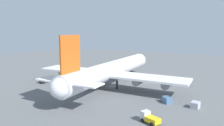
% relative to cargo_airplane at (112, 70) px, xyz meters
% --- Properties ---
extents(ground_plane, '(257.97, 257.97, 0.00)m').
position_rel_cargo_airplane_xyz_m(ground_plane, '(0.21, 0.00, -6.36)').
color(ground_plane, slate).
extents(cargo_airplane, '(64.49, 57.88, 20.14)m').
position_rel_cargo_airplane_xyz_m(cargo_airplane, '(0.00, 0.00, 0.00)').
color(cargo_airplane, silver).
rests_on(cargo_airplane, ground_plane).
extents(catering_truck, '(4.50, 2.26, 2.34)m').
position_rel_cargo_airplane_xyz_m(catering_truck, '(-8.16, 27.13, -5.23)').
color(catering_truck, '#333338').
rests_on(catering_truck, ground_plane).
extents(baggage_tug, '(3.97, 5.15, 2.51)m').
position_rel_cargo_airplane_xyz_m(baggage_tug, '(-24.72, -23.00, -5.16)').
color(baggage_tug, silver).
rests_on(baggage_tug, ground_plane).
extents(cargo_container_fore, '(3.00, 2.51, 1.77)m').
position_rel_cargo_airplane_xyz_m(cargo_container_fore, '(-9.57, -31.31, -5.47)').
color(cargo_container_fore, '#B7BCC6').
rests_on(cargo_container_fore, ground_plane).
extents(cargo_container_aft, '(3.61, 3.58, 1.79)m').
position_rel_cargo_airplane_xyz_m(cargo_container_aft, '(-8.90, -23.30, -5.46)').
color(cargo_container_aft, '#4C729E').
rests_on(cargo_container_aft, ground_plane).
extents(safety_cone_nose, '(0.50, 0.50, 0.71)m').
position_rel_cargo_airplane_xyz_m(safety_cone_nose, '(29.23, 0.59, -6.00)').
color(safety_cone_nose, orange).
rests_on(safety_cone_nose, ground_plane).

